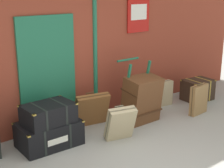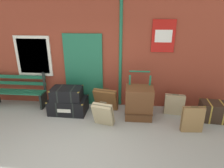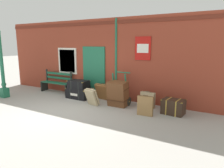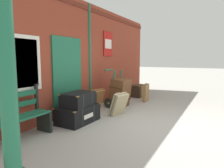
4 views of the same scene
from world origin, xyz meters
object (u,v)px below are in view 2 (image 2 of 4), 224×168
(steamer_trunk_base, at_px, (69,105))
(steamer_trunk_middle, at_px, (67,93))
(suitcase_beige, at_px, (192,119))
(large_brown_trunk, at_px, (139,103))
(porters_trolley, at_px, (138,107))
(corner_trunk, at_px, (214,111))
(platform_bench, at_px, (19,91))
(suitcase_olive, at_px, (174,104))
(suitcase_charcoal, at_px, (106,99))
(suitcase_brown, at_px, (103,114))

(steamer_trunk_base, height_order, steamer_trunk_middle, steamer_trunk_middle)
(steamer_trunk_middle, relative_size, suitcase_beige, 1.25)
(suitcase_beige, bearing_deg, large_brown_trunk, 160.31)
(porters_trolley, bearing_deg, corner_trunk, -0.75)
(steamer_trunk_middle, bearing_deg, platform_bench, 167.78)
(steamer_trunk_base, xyz_separation_m, large_brown_trunk, (1.92, -0.20, 0.25))
(suitcase_olive, bearing_deg, steamer_trunk_middle, -175.70)
(large_brown_trunk, xyz_separation_m, suitcase_charcoal, (-0.90, 0.42, -0.13))
(suitcase_beige, xyz_separation_m, corner_trunk, (0.73, 0.58, -0.07))
(suitcase_beige, relative_size, suitcase_brown, 1.05)
(steamer_trunk_middle, height_order, porters_trolley, porters_trolley)
(platform_bench, height_order, steamer_trunk_base, platform_bench)
(large_brown_trunk, xyz_separation_m, suitcase_beige, (1.21, -0.43, -0.15))
(steamer_trunk_middle, distance_m, suitcase_beige, 3.21)
(suitcase_charcoal, height_order, suitcase_beige, suitcase_charcoal)
(steamer_trunk_middle, height_order, suitcase_beige, steamer_trunk_middle)
(steamer_trunk_base, relative_size, corner_trunk, 1.41)
(suitcase_olive, relative_size, suitcase_brown, 0.94)
(platform_bench, relative_size, suitcase_olive, 2.70)
(suitcase_charcoal, bearing_deg, large_brown_trunk, -25.17)
(porters_trolley, relative_size, suitcase_charcoal, 1.69)
(steamer_trunk_base, distance_m, steamer_trunk_middle, 0.37)
(corner_trunk, bearing_deg, suitcase_beige, -141.18)
(porters_trolley, height_order, large_brown_trunk, porters_trolley)
(porters_trolley, xyz_separation_m, corner_trunk, (1.94, -0.03, -0.03))
(platform_bench, xyz_separation_m, steamer_trunk_middle, (1.58, -0.34, 0.14))
(steamer_trunk_middle, distance_m, porters_trolley, 1.95)
(suitcase_brown, bearing_deg, suitcase_beige, -1.34)
(large_brown_trunk, bearing_deg, platform_bench, 171.67)
(steamer_trunk_middle, distance_m, corner_trunk, 3.88)
(steamer_trunk_base, bearing_deg, platform_bench, 168.95)
(porters_trolley, relative_size, corner_trunk, 1.64)
(suitcase_brown, bearing_deg, large_brown_trunk, 24.03)
(porters_trolley, bearing_deg, suitcase_olive, 12.37)
(large_brown_trunk, distance_m, suitcase_brown, 0.96)
(porters_trolley, xyz_separation_m, suitcase_olive, (0.98, 0.22, 0.00))
(suitcase_charcoal, xyz_separation_m, corner_trunk, (2.84, -0.27, -0.09))
(platform_bench, bearing_deg, large_brown_trunk, -8.33)
(steamer_trunk_base, height_order, corner_trunk, corner_trunk)
(steamer_trunk_middle, relative_size, porters_trolley, 0.69)
(large_brown_trunk, distance_m, suitcase_charcoal, 1.00)
(steamer_trunk_middle, distance_m, suitcase_olive, 2.93)
(porters_trolley, bearing_deg, suitcase_beige, -26.64)
(large_brown_trunk, bearing_deg, steamer_trunk_middle, 174.93)
(suitcase_olive, distance_m, suitcase_beige, 0.86)
(suitcase_charcoal, xyz_separation_m, suitcase_olive, (1.88, -0.03, -0.05))
(steamer_trunk_middle, relative_size, large_brown_trunk, 0.89)
(porters_trolley, height_order, suitcase_brown, porters_trolley)
(large_brown_trunk, relative_size, suitcase_beige, 1.40)
(suitcase_beige, height_order, corner_trunk, suitcase_beige)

